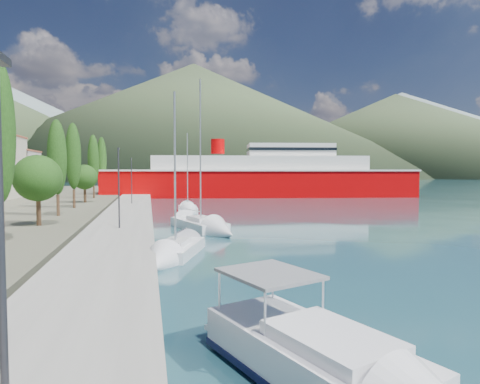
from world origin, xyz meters
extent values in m
plane|color=#1E4650|center=(0.00, 120.00, 0.00)|extent=(1400.00, 1400.00, 0.00)
cube|color=gray|center=(-9.00, 26.00, 0.40)|extent=(5.00, 88.00, 0.80)
cone|color=slate|center=(80.00, 680.00, 90.00)|extent=(760.00, 760.00, 180.00)
cone|color=slate|center=(420.00, 600.00, 70.00)|extent=(640.00, 640.00, 140.00)
cone|color=#39492C|center=(40.00, 400.00, 57.50)|extent=(480.00, 480.00, 115.00)
cone|color=#39492C|center=(260.00, 380.00, 45.00)|extent=(420.00, 420.00, 90.00)
cube|color=beige|center=(-32.00, 66.00, 4.70)|extent=(9.00, 10.00, 8.00)
cube|color=#9E5138|center=(-32.00, 66.00, 8.85)|extent=(9.20, 10.20, 0.30)
cylinder|color=#47301E|center=(-15.48, 10.86, 1.93)|extent=(0.30, 0.30, 2.46)
cylinder|color=#47301E|center=(-15.48, 19.21, 1.87)|extent=(0.36, 0.36, 2.34)
sphere|color=#1D4312|center=(-15.48, 19.21, 4.53)|extent=(3.74, 3.74, 3.74)
cylinder|color=#47301E|center=(-15.48, 26.38, 1.74)|extent=(0.30, 0.30, 2.08)
ellipsoid|color=#1D4312|center=(-15.48, 26.38, 6.46)|extent=(1.80, 1.80, 7.36)
cylinder|color=#47301E|center=(-15.48, 35.12, 1.81)|extent=(0.30, 0.30, 2.23)
ellipsoid|color=#1D4312|center=(-15.48, 35.12, 6.87)|extent=(1.80, 1.80, 7.89)
cylinder|color=#47301E|center=(-15.48, 43.59, 1.78)|extent=(0.36, 0.36, 2.17)
sphere|color=#1D4312|center=(-15.48, 43.59, 4.25)|extent=(3.47, 3.47, 3.47)
cylinder|color=#47301E|center=(-15.48, 53.06, 1.83)|extent=(0.30, 0.30, 2.26)
ellipsoid|color=#1D4312|center=(-15.48, 53.06, 6.98)|extent=(1.80, 1.80, 8.03)
cylinder|color=#47301E|center=(-15.48, 65.20, 1.90)|extent=(0.30, 0.30, 2.40)
ellipsoid|color=#1D4312|center=(-15.48, 65.20, 7.36)|extent=(1.80, 1.80, 8.52)
cylinder|color=#2D2D33|center=(-9.00, -9.19, 3.80)|extent=(0.12, 0.12, 6.00)
cube|color=#2D2D33|center=(-9.00, -8.94, 6.80)|extent=(0.15, 0.50, 0.12)
cylinder|color=#2D2D33|center=(-9.00, 15.60, 3.80)|extent=(0.12, 0.12, 6.00)
cube|color=#2D2D33|center=(-9.00, 15.85, 6.80)|extent=(0.15, 0.50, 0.12)
cylinder|color=#2D2D33|center=(-9.00, 39.33, 3.80)|extent=(0.12, 0.12, 6.00)
cube|color=#2D2D33|center=(-9.00, 39.58, 6.80)|extent=(0.15, 0.50, 0.12)
cube|color=black|center=(-3.11, -6.98, -0.05)|extent=(3.91, 6.04, 0.64)
cube|color=silver|center=(-3.11, -6.98, 0.68)|extent=(4.22, 6.40, 1.00)
cube|color=black|center=(-3.11, -6.98, 0.23)|extent=(4.29, 6.48, 0.20)
cube|color=silver|center=(-2.87, -7.66, 1.32)|extent=(2.75, 3.37, 0.36)
cube|color=slate|center=(-3.65, -5.48, 2.31)|extent=(2.79, 3.02, 0.09)
cube|color=silver|center=(-5.15, 8.64, 0.24)|extent=(3.96, 5.82, 0.86)
cube|color=silver|center=(-5.28, 8.31, 0.81)|extent=(2.00, 2.48, 0.34)
cylinder|color=silver|center=(-5.28, 8.31, 5.22)|extent=(0.12, 0.12, 9.10)
cone|color=silver|center=(-6.37, 5.41, 0.24)|extent=(2.95, 3.13, 2.20)
cube|color=silver|center=(-2.55, 19.28, 0.28)|extent=(4.54, 7.50, 1.00)
cube|color=silver|center=(-2.41, 18.83, 0.94)|extent=(2.30, 3.15, 0.39)
cylinder|color=silver|center=(-2.41, 18.83, 6.87)|extent=(0.12, 0.12, 12.19)
cone|color=silver|center=(-1.19, 14.97, 0.28)|extent=(3.42, 3.91, 2.55)
cube|color=silver|center=(-2.11, 33.85, 0.25)|extent=(2.65, 5.41, 0.90)
cube|color=silver|center=(-2.13, 33.50, 0.85)|extent=(1.52, 2.19, 0.35)
cylinder|color=silver|center=(-2.13, 33.50, 5.22)|extent=(0.12, 0.12, 9.03)
cone|color=silver|center=(-2.33, 30.49, 0.25)|extent=(2.46, 2.61, 2.31)
cube|color=#C00103|center=(15.10, 62.60, 2.30)|extent=(61.79, 22.57, 5.85)
cube|color=silver|center=(15.10, 62.60, 5.22)|extent=(62.27, 23.01, 0.31)
cube|color=silver|center=(15.10, 62.60, 6.47)|extent=(42.93, 17.30, 3.13)
cube|color=silver|center=(21.28, 61.54, 9.29)|extent=(18.02, 10.52, 2.51)
cylinder|color=#C00103|center=(6.87, 64.01, 10.02)|extent=(2.71, 2.71, 2.92)
camera|label=1|loc=(-6.84, -15.78, 5.10)|focal=30.00mm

